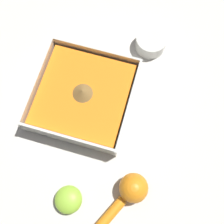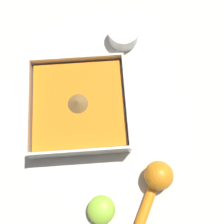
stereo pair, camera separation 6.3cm
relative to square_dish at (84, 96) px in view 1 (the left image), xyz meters
The scene contains 5 objects.
ground_plane 0.03m from the square_dish, 98.48° to the right, with size 4.00×4.00×0.00m, color beige.
square_dish is the anchor object (origin of this frame).
spice_bowl 0.23m from the square_dish, 32.35° to the right, with size 0.08×0.08×0.04m.
lemon_squeezer 0.25m from the square_dish, 138.87° to the right, with size 0.16×0.11×0.07m.
lemon_half 0.25m from the square_dish, behind, with size 0.06×0.06×0.03m.
Camera 1 is at (-0.20, -0.12, 0.63)m, focal length 42.00 mm.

